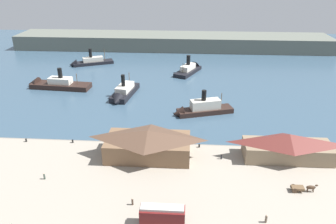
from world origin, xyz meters
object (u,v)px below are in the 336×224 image
ferry_shed_west_terminal (148,143)px  horse_cart (303,188)px  ferry_outer_harbor (200,109)px  ferry_near_quay (123,93)px  pedestrian_walking_east (266,219)px  ferry_approaching_west (53,84)px  street_tram (162,214)px  mooring_post_center_west (73,141)px  ferry_mid_harbor (190,69)px  mooring_post_east (26,140)px  pedestrian_by_tram (132,202)px  pedestrian_near_east_shed (221,157)px  ferry_shed_central_terminal (288,146)px  mooring_post_west (199,146)px  pedestrian_walking_west (44,176)px  ferry_moored_west (88,62)px

ferry_shed_west_terminal → horse_cart: 36.87m
horse_cart → ferry_outer_harbor: (-21.14, 40.97, -0.40)m
ferry_near_quay → ferry_outer_harbor: bearing=-24.7°
pedestrian_walking_east → ferry_approaching_west: (-69.82, 72.05, -0.57)m
street_tram → pedestrian_walking_east: bearing=5.8°
mooring_post_center_west → ferry_near_quay: size_ratio=0.04×
ferry_mid_harbor → ferry_approaching_west: (-54.85, -24.84, 0.02)m
ferry_shed_west_terminal → ferry_outer_harbor: 32.19m
ferry_approaching_west → ferry_outer_harbor: 62.08m
horse_cart → mooring_post_east: horse_cart is taller
street_tram → ferry_mid_harbor: 98.99m
pedestrian_by_tram → ferry_near_quay: bearing=102.8°
mooring_post_center_west → ferry_outer_harbor: ferry_outer_harbor is taller
mooring_post_east → ferry_outer_harbor: 53.72m
mooring_post_center_west → pedestrian_near_east_shed: bearing=-7.8°
pedestrian_by_tram → ferry_near_quay: size_ratio=0.08×
ferry_shed_central_terminal → pedestrian_walking_east: (-9.63, -22.97, -2.68)m
ferry_approaching_west → mooring_post_west: bearing=-38.0°
ferry_shed_central_terminal → pedestrian_by_tram: 40.85m
pedestrian_walking_east → ferry_mid_harbor: 98.04m
pedestrian_by_tram → ferry_mid_harbor: bearing=83.3°
street_tram → ferry_approaching_west: bearing=124.2°
pedestrian_walking_east → ferry_near_quay: ferry_near_quay is taller
ferry_approaching_west → ferry_near_quay: ferry_near_quay is taller
mooring_post_east → ferry_near_quay: (19.68, 37.21, -0.07)m
ferry_shed_central_terminal → horse_cart: ferry_shed_central_terminal is taller
mooring_post_east → ferry_near_quay: 42.09m
ferry_shed_central_terminal → mooring_post_center_west: size_ratio=24.30×
pedestrian_near_east_shed → ferry_outer_harbor: ferry_outer_harbor is taller
pedestrian_near_east_shed → ferry_outer_harbor: size_ratio=0.07×
mooring_post_east → ferry_outer_harbor: size_ratio=0.04×
pedestrian_near_east_shed → mooring_post_east: size_ratio=1.68×
pedestrian_walking_west → pedestrian_by_tram: (21.38, -7.22, 0.01)m
pedestrian_walking_east → ferry_near_quay: 75.25m
ferry_shed_west_terminal → ferry_approaching_west: (-44.73, 50.16, -3.39)m
ferry_shed_central_terminal → mooring_post_center_west: (-56.14, 4.03, -3.03)m
pedestrian_near_east_shed → ferry_mid_harbor: (-8.34, 75.32, -0.47)m
mooring_post_west → mooring_post_east: bearing=-179.7°
street_tram → mooring_post_center_west: bearing=133.0°
ferry_approaching_west → ferry_outer_harbor: ferry_approaching_west is taller
ferry_shed_west_terminal → ferry_shed_central_terminal: (34.72, 1.09, -0.15)m
pedestrian_near_east_shed → mooring_post_center_west: (-39.88, 5.44, -0.24)m
horse_cart → pedestrian_by_tram: size_ratio=3.44×
mooring_post_west → ferry_outer_harbor: ferry_outer_harbor is taller
pedestrian_near_east_shed → ferry_moored_west: bearing=125.2°
mooring_post_west → ferry_approaching_west: 73.29m
horse_cart → ferry_outer_harbor: 46.10m
mooring_post_west → ferry_moored_west: 94.59m
mooring_post_east → ferry_mid_harbor: (44.46, 70.21, -0.23)m
horse_cart → pedestrian_by_tram: horse_cart is taller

